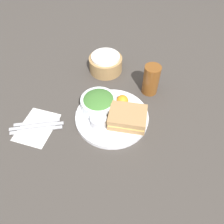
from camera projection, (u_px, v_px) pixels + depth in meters
name	position (u px, v px, depth m)	size (l,w,h in m)	color
ground_plane	(112.00, 118.00, 0.87)	(4.00, 4.00, 0.00)	#3D3833
plate	(112.00, 117.00, 0.86)	(0.29, 0.29, 0.02)	silver
sandwich	(128.00, 117.00, 0.81)	(0.15, 0.12, 0.05)	#A37A4C
salad_bowl	(99.00, 102.00, 0.85)	(0.14, 0.14, 0.06)	white
dressing_cup	(99.00, 121.00, 0.81)	(0.06, 0.06, 0.04)	#B7B7BC
orange_wedge	(122.00, 101.00, 0.87)	(0.05, 0.05, 0.05)	orange
drink_glass	(151.00, 80.00, 0.91)	(0.07, 0.07, 0.13)	brown
bread_basket	(106.00, 63.00, 1.03)	(0.15, 0.15, 0.08)	#997547
napkin	(37.00, 127.00, 0.84)	(0.13, 0.16, 0.00)	white
fork	(36.00, 130.00, 0.82)	(0.19, 0.01, 0.01)	#B2B2B7
knife	(37.00, 126.00, 0.83)	(0.20, 0.01, 0.01)	#B2B2B7
spoon	(37.00, 123.00, 0.84)	(0.17, 0.01, 0.01)	#B2B2B7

